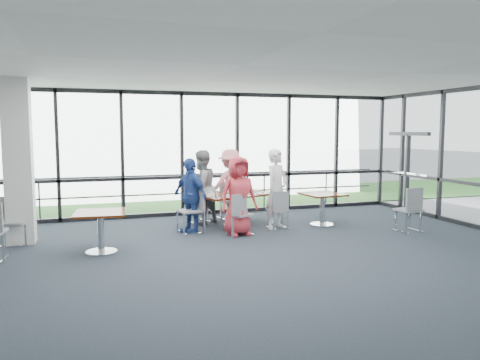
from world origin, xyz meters
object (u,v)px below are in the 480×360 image
object	(u,v)px
diner_near_right	(277,189)
diner_end	(190,195)
diner_near_left	(238,196)
diner_far_left	(201,187)
side_table_right	(322,198)
chair_spare_r	(408,210)
chair_main_nr	(278,210)
chair_spare_lb	(13,222)
main_table	(236,200)
chair_main_fr	(227,201)
structural_column	(19,162)
diner_far_right	(231,184)
chair_main_fl	(199,202)
chair_main_end	(190,211)
chair_main_nl	(240,215)
side_table_left	(101,218)

from	to	relation	value
diner_near_right	diner_end	world-z (taller)	diner_near_right
diner_near_left	diner_far_left	world-z (taller)	diner_far_left
side_table_right	diner_far_left	size ratio (longest dim) A/B	0.54
side_table_right	chair_spare_r	bearing A→B (deg)	-40.21
chair_main_nr	chair_spare_lb	bearing A→B (deg)	172.48
main_table	chair_main_fr	world-z (taller)	chair_main_fr
structural_column	diner_far_right	distance (m)	4.86
diner_near_right	diner_far_left	distance (m)	1.83
side_table_right	diner_near_left	bearing A→B (deg)	-170.27
main_table	chair_main_fl	xyz separation A→B (m)	(-0.73, 0.63, -0.12)
diner_far_right	chair_main_nr	size ratio (longest dim) A/B	2.06
chair_main_end	chair_spare_lb	xyz separation A→B (m)	(-3.47, -0.02, -0.03)
chair_main_nl	chair_main_fr	size ratio (longest dim) A/B	0.98
chair_main_nr	structural_column	bearing A→B (deg)	170.51
diner_far_left	diner_end	bearing A→B (deg)	29.86
chair_spare_lb	chair_spare_r	distance (m)	8.13
diner_near_left	diner_far_left	xyz separation A→B (m)	(-0.46, 1.43, 0.04)
chair_main_nr	chair_main_fl	bearing A→B (deg)	135.52
structural_column	diner_near_left	distance (m)	4.39
diner_far_right	diner_end	size ratio (longest dim) A/B	1.08
diner_near_left	chair_main_nl	distance (m)	0.40
diner_near_right	chair_main_nr	world-z (taller)	diner_near_right
main_table	chair_main_nl	distance (m)	1.00
main_table	side_table_left	bearing A→B (deg)	-171.22
chair_main_nl	chair_spare_r	world-z (taller)	chair_spare_r
diner_end	chair_main_end	xyz separation A→B (m)	(-0.01, -0.09, -0.33)
diner_near_left	chair_main_fl	distance (m)	1.67
side_table_left	diner_far_right	bearing A→B (deg)	37.58
main_table	chair_main_end	size ratio (longest dim) A/B	2.06
main_table	side_table_right	size ratio (longest dim) A/B	2.10
side_table_right	diner_far_left	xyz separation A→B (m)	(-2.64, 1.06, 0.24)
chair_main_nr	chair_main_fr	xyz separation A→B (m)	(-0.74, 1.52, 0.03)
structural_column	chair_main_nl	world-z (taller)	structural_column
main_table	diner_far_right	bearing A→B (deg)	62.57
diner_near_left	chair_main_end	xyz separation A→B (m)	(-0.92, 0.51, -0.36)
side_table_right	diner_end	bearing A→B (deg)	175.96
side_table_left	diner_near_right	size ratio (longest dim) A/B	0.55
diner_near_left	chair_main_fr	xyz separation A→B (m)	(0.31, 1.87, -0.39)
diner_near_right	structural_column	bearing A→B (deg)	145.57
chair_main_fl	diner_near_right	bearing A→B (deg)	117.13
diner_far_left	chair_main_end	bearing A→B (deg)	31.50
side_table_right	chair_main_end	world-z (taller)	chair_main_end
diner_far_right	chair_main_nl	size ratio (longest dim) A/B	1.98
structural_column	side_table_left	bearing A→B (deg)	-41.31
main_table	chair_main_fr	distance (m)	0.94
structural_column	chair_main_end	world-z (taller)	structural_column
main_table	diner_far_right	xyz separation A→B (m)	(0.15, 0.91, 0.26)
side_table_right	chair_main_nr	world-z (taller)	chair_main_nr
diner_near_left	chair_main_fl	world-z (taller)	diner_near_left
diner_far_right	chair_spare_lb	distance (m)	4.99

